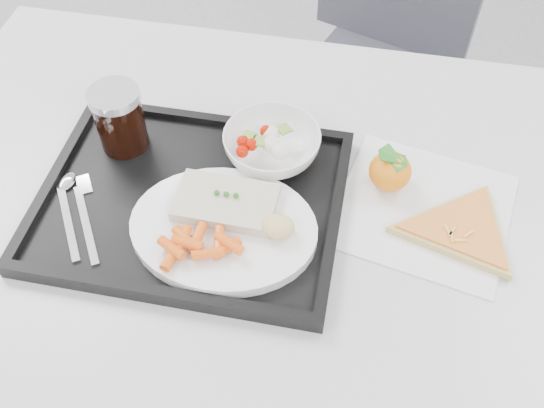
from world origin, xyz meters
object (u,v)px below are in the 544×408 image
object	(u,v)px
dinner_plate	(224,228)
salad_bowl	(272,145)
pizza_slice	(461,230)
chair	(389,44)
tray	(192,201)
tangerine	(390,171)
cola_glass	(119,118)
table	(265,222)

from	to	relation	value
dinner_plate	salad_bowl	size ratio (longest dim) A/B	1.78
salad_bowl	pizza_slice	world-z (taller)	salad_bowl
chair	dinner_plate	size ratio (longest dim) A/B	3.44
tray	chair	bearing A→B (deg)	69.89
chair	pizza_slice	distance (m)	0.77
tangerine	tray	bearing A→B (deg)	-161.78
tray	pizza_slice	size ratio (longest dim) A/B	1.76
cola_glass	tangerine	bearing A→B (deg)	0.32
tangerine	table	bearing A→B (deg)	-163.21
salad_bowl	pizza_slice	xyz separation A→B (m)	(0.30, -0.09, -0.03)
tray	salad_bowl	distance (m)	0.15
cola_glass	dinner_plate	bearing A→B (deg)	-35.67
table	tangerine	world-z (taller)	tangerine
dinner_plate	salad_bowl	world-z (taller)	salad_bowl
tray	tangerine	size ratio (longest dim) A/B	5.28
dinner_plate	table	bearing A→B (deg)	65.10
cola_glass	tangerine	world-z (taller)	cola_glass
tangerine	pizza_slice	distance (m)	0.13
chair	dinner_plate	distance (m)	0.86
tangerine	dinner_plate	bearing A→B (deg)	-147.12
tray	cola_glass	distance (m)	0.18
salad_bowl	tray	bearing A→B (deg)	-132.74
chair	tangerine	distance (m)	0.70
chair	tangerine	size ratio (longest dim) A/B	10.92
tray	tangerine	distance (m)	0.30
dinner_plate	cola_glass	size ratio (longest dim) A/B	2.50
chair	pizza_slice	world-z (taller)	chair
table	dinner_plate	world-z (taller)	dinner_plate
table	pizza_slice	xyz separation A→B (m)	(0.29, -0.02, 0.08)
tray	pizza_slice	distance (m)	0.40
chair	pizza_slice	xyz separation A→B (m)	(0.12, -0.73, 0.22)
chair	tangerine	bearing A→B (deg)	-88.91
salad_bowl	tangerine	size ratio (longest dim) A/B	1.79
chair	tray	xyz separation A→B (m)	(-0.27, -0.75, 0.22)
chair	salad_bowl	size ratio (longest dim) A/B	6.11
tangerine	pizza_slice	xyz separation A→B (m)	(0.11, -0.07, -0.02)
chair	tray	distance (m)	0.83
chair	dinner_plate	xyz separation A→B (m)	(-0.21, -0.80, 0.24)
table	cola_glass	world-z (taller)	cola_glass
table	tray	size ratio (longest dim) A/B	2.67
dinner_plate	tray	bearing A→B (deg)	141.25
dinner_plate	pizza_slice	bearing A→B (deg)	12.37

